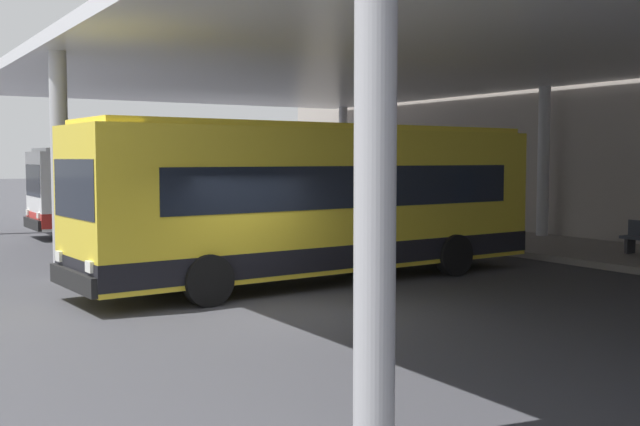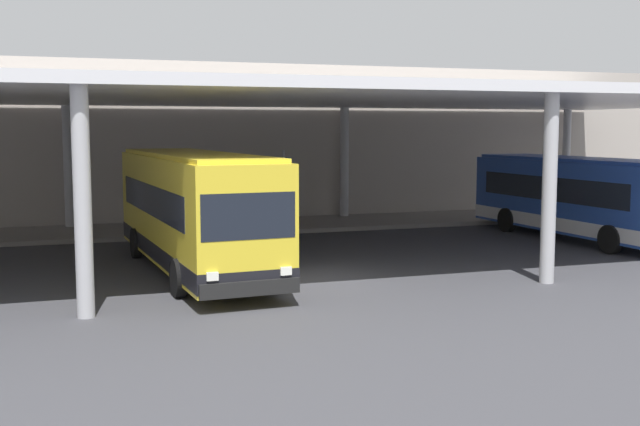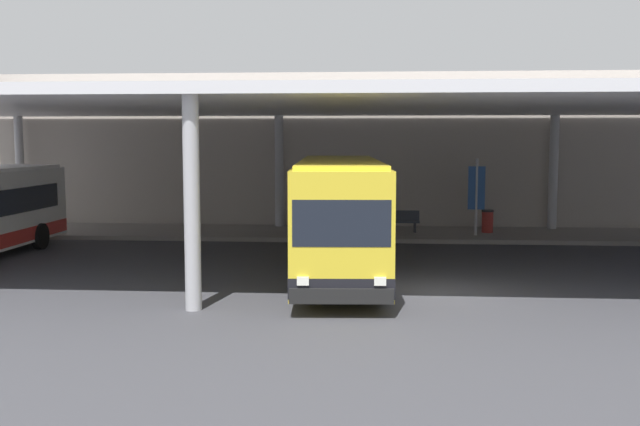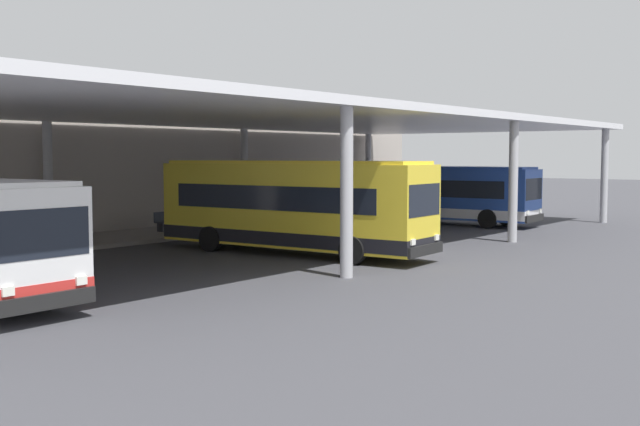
% 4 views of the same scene
% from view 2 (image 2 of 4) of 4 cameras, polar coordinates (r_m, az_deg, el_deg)
% --- Properties ---
extents(ground_plane, '(200.00, 200.00, 0.00)m').
position_cam_2_polar(ground_plane, '(22.19, -0.82, -4.94)').
color(ground_plane, '#3D3D42').
extents(platform_kerb, '(42.00, 4.50, 0.18)m').
position_cam_2_polar(platform_kerb, '(33.41, -7.09, -1.06)').
color(platform_kerb, gray).
rests_on(platform_kerb, ground).
extents(station_building_facade, '(48.00, 1.60, 7.26)m').
position_cam_2_polar(station_building_facade, '(36.34, -8.23, 5.11)').
color(station_building_facade, '#ADA399').
rests_on(station_building_facade, ground).
extents(canopy_shelter, '(40.00, 17.00, 5.55)m').
position_cam_2_polar(canopy_shelter, '(27.07, -4.49, 8.36)').
color(canopy_shelter, silver).
rests_on(canopy_shelter, ground).
extents(bus_second_bay, '(3.21, 11.46, 3.57)m').
position_cam_2_polar(bus_second_bay, '(23.63, -9.25, 0.18)').
color(bus_second_bay, yellow).
rests_on(bus_second_bay, ground).
extents(bus_middle_bay, '(3.00, 10.62, 3.17)m').
position_cam_2_polar(bus_middle_bay, '(31.62, 18.35, 1.12)').
color(bus_middle_bay, '#284CA8').
rests_on(bus_middle_bay, ground).
extents(bench_waiting, '(1.80, 0.45, 0.92)m').
position_cam_2_polar(bench_waiting, '(33.26, -8.37, -0.12)').
color(bench_waiting, '#383D47').
rests_on(bench_waiting, platform_kerb).
extents(trash_bin, '(0.52, 0.52, 0.98)m').
position_cam_2_polar(trash_bin, '(34.23, -2.11, 0.15)').
color(trash_bin, maroon).
rests_on(trash_bin, platform_kerb).
extents(banner_sign, '(0.70, 0.12, 3.20)m').
position_cam_2_polar(banner_sign, '(33.03, -2.67, 2.20)').
color(banner_sign, '#B2B2B7').
rests_on(banner_sign, platform_kerb).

